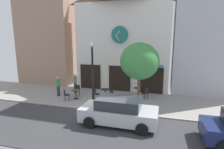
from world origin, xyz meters
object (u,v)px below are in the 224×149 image
at_px(cafe_table_near_door, 105,92).
at_px(cafe_chair_near_lamp, 111,94).
at_px(cafe_chair_curbside, 66,94).
at_px(cafe_chair_right_end, 145,93).
at_px(cafe_chair_by_entrance, 78,89).
at_px(street_tree, 139,61).
at_px(street_lamp, 93,75).
at_px(cafe_chair_facing_street, 96,93).
at_px(cafe_table_leftmost, 138,90).
at_px(pedestrian_green, 58,86).
at_px(parked_car_silver, 119,111).
at_px(cafe_table_rightmost, 76,93).
at_px(pedestrian_grey, 75,83).

xyz_separation_m(cafe_table_near_door, cafe_chair_near_lamp, (0.63, -0.58, 0.01)).
relative_size(cafe_table_near_door, cafe_chair_curbside, 0.80).
bearing_deg(cafe_chair_curbside, cafe_chair_right_end, 19.10).
bearing_deg(cafe_table_near_door, cafe_chair_by_entrance, -177.68).
height_order(street_tree, cafe_chair_by_entrance, street_tree).
distance_m(street_lamp, cafe_table_near_door, 2.75).
bearing_deg(cafe_chair_facing_street, cafe_chair_by_entrance, 162.29).
distance_m(cafe_table_leftmost, cafe_chair_right_end, 0.88).
distance_m(street_tree, cafe_table_leftmost, 4.30).
relative_size(cafe_chair_near_lamp, pedestrian_green, 0.54).
bearing_deg(cafe_chair_facing_street, pedestrian_green, 178.33).
height_order(cafe_table_leftmost, parked_car_silver, parked_car_silver).
distance_m(cafe_table_leftmost, cafe_chair_near_lamp, 2.53).
distance_m(street_lamp, street_tree, 3.38).
bearing_deg(cafe_table_rightmost, cafe_chair_facing_street, 7.67).
bearing_deg(cafe_table_leftmost, cafe_chair_facing_street, -149.30).
distance_m(cafe_chair_curbside, cafe_chair_by_entrance, 1.44).
distance_m(pedestrian_green, pedestrian_grey, 1.59).
height_order(cafe_table_rightmost, cafe_table_near_door, cafe_table_rightmost).
relative_size(cafe_table_leftmost, parked_car_silver, 0.17).
xyz_separation_m(cafe_table_near_door, cafe_chair_by_entrance, (-2.42, -0.10, 0.01)).
bearing_deg(parked_car_silver, cafe_chair_by_entrance, 137.89).
bearing_deg(street_lamp, cafe_table_rightmost, 149.46).
relative_size(cafe_chair_curbside, parked_car_silver, 0.21).
distance_m(cafe_table_leftmost, pedestrian_grey, 5.56).
xyz_separation_m(cafe_table_near_door, cafe_chair_curbside, (-2.73, -1.51, 0.01)).
height_order(street_lamp, cafe_chair_curbside, street_lamp).
bearing_deg(pedestrian_green, cafe_chair_near_lamp, 0.32).
bearing_deg(cafe_chair_near_lamp, street_tree, -32.77).
xyz_separation_m(cafe_table_near_door, cafe_chair_facing_street, (-0.53, -0.70, 0.01)).
relative_size(cafe_chair_facing_street, pedestrian_grey, 0.54).
bearing_deg(cafe_chair_right_end, street_lamp, -142.73).
bearing_deg(street_tree, cafe_table_rightmost, 167.22).
height_order(cafe_chair_right_end, cafe_chair_by_entrance, same).
height_order(street_tree, pedestrian_grey, street_tree).
xyz_separation_m(street_tree, pedestrian_green, (-6.90, 1.49, -2.48)).
xyz_separation_m(street_tree, cafe_table_near_door, (-2.98, 2.09, -2.83)).
distance_m(cafe_table_near_door, cafe_chair_by_entrance, 2.42).
relative_size(cafe_chair_curbside, pedestrian_grey, 0.54).
distance_m(cafe_chair_curbside, pedestrian_green, 1.54).
bearing_deg(cafe_chair_facing_street, street_tree, -21.57).
relative_size(street_tree, cafe_chair_right_end, 5.05).
relative_size(cafe_table_near_door, parked_car_silver, 0.17).
bearing_deg(cafe_chair_near_lamp, parked_car_silver, -67.10).
bearing_deg(street_lamp, cafe_chair_by_entrance, 138.03).
height_order(cafe_table_near_door, cafe_chair_near_lamp, cafe_chair_near_lamp).
bearing_deg(cafe_table_rightmost, cafe_chair_curbside, -133.66).
xyz_separation_m(street_tree, cafe_chair_curbside, (-5.71, 0.58, -2.82)).
height_order(cafe_chair_facing_street, parked_car_silver, parked_car_silver).
distance_m(cafe_chair_near_lamp, cafe_chair_right_end, 2.79).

